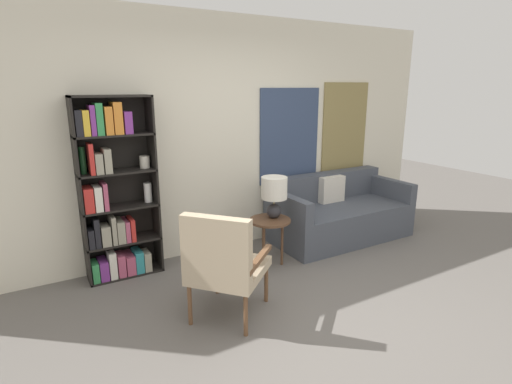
# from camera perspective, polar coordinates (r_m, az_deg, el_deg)

# --- Properties ---
(ground_plane) EXTENTS (14.00, 14.00, 0.00)m
(ground_plane) POSITION_cam_1_polar(r_m,az_deg,el_deg) (3.47, 9.34, -18.96)
(ground_plane) COLOR #66605B
(wall_back) EXTENTS (6.40, 0.08, 2.70)m
(wall_back) POSITION_cam_1_polar(r_m,az_deg,el_deg) (4.67, -5.50, 7.80)
(wall_back) COLOR silver
(wall_back) RESTS_ON ground_plane
(bookshelf) EXTENTS (0.74, 0.30, 1.84)m
(bookshelf) POSITION_cam_1_polar(r_m,az_deg,el_deg) (4.22, -19.73, -0.59)
(bookshelf) COLOR black
(bookshelf) RESTS_ON ground_plane
(armchair) EXTENTS (0.85, 0.84, 0.96)m
(armchair) POSITION_cam_1_polar(r_m,az_deg,el_deg) (3.31, -4.67, -9.77)
(armchair) COLOR brown
(armchair) RESTS_ON ground_plane
(couch) EXTENTS (1.80, 0.88, 0.80)m
(couch) POSITION_cam_1_polar(r_m,az_deg,el_deg) (5.32, 11.56, -3.11)
(couch) COLOR #474C56
(couch) RESTS_ON ground_plane
(side_table) EXTENTS (0.45, 0.45, 0.53)m
(side_table) POSITION_cam_1_polar(r_m,az_deg,el_deg) (4.34, 2.00, -4.79)
(side_table) COLOR brown
(side_table) RESTS_ON ground_plane
(table_lamp) EXTENTS (0.28, 0.28, 0.46)m
(table_lamp) POSITION_cam_1_polar(r_m,az_deg,el_deg) (4.28, 2.60, -0.01)
(table_lamp) COLOR #2D2D33
(table_lamp) RESTS_ON side_table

